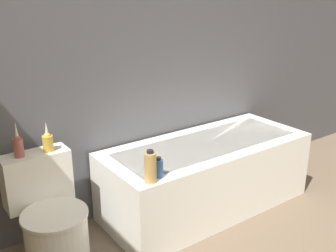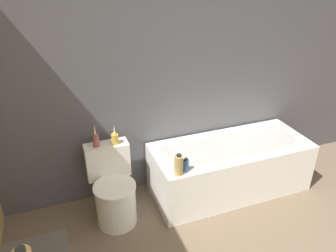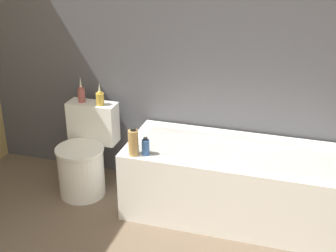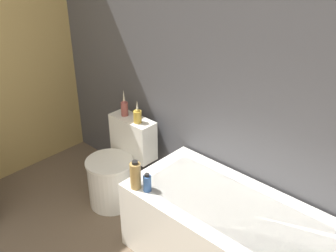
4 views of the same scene
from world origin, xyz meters
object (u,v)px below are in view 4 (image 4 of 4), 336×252
Objects in this scene: vase_gold at (124,107)px; bathtub at (244,246)px; toilet at (117,169)px; vase_silver at (137,115)px; shampoo_bottle_short at (147,183)px; shampoo_bottle_tall at (135,175)px.

bathtub is at bearing -7.84° from vase_gold.
vase_silver is at bearing 63.55° from toilet.
vase_gold is at bearing 148.31° from shampoo_bottle_short.
vase_gold is at bearing 172.16° from bathtub.
shampoo_bottle_short is (0.55, -0.43, -0.17)m from vase_silver.
vase_silver is (-1.19, 0.17, 0.51)m from bathtub.
vase_gold reaches higher than shampoo_bottle_tall.
vase_silver is at bearing 141.76° from shampoo_bottle_short.
vase_silver is at bearing 135.22° from shampoo_bottle_tall.
bathtub is 7.42× the size of vase_gold.
vase_silver is 0.90× the size of shampoo_bottle_tall.
bathtub is 1.47m from vase_gold.
shampoo_bottle_short is (0.08, 0.03, -0.04)m from shampoo_bottle_tall.
bathtub is 0.77m from shampoo_bottle_short.
shampoo_bottle_tall is at bearing -27.21° from toilet.
vase_gold is (-0.09, 0.19, 0.49)m from toilet.
toilet is 5.25× the size of shampoo_bottle_short.
vase_silver is (0.18, -0.02, -0.01)m from vase_gold.
bathtub is 2.33× the size of toilet.
shampoo_bottle_short is at bearing -38.24° from vase_silver.
vase_gold is 1.16× the size of vase_silver.
vase_silver is at bearing -4.93° from vase_gold.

